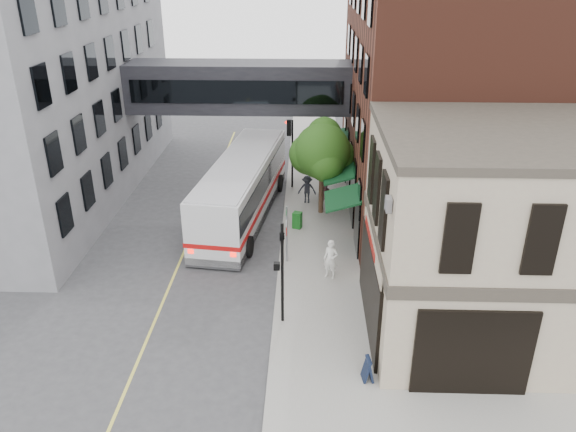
# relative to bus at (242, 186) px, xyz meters

# --- Properties ---
(ground) EXTENTS (120.00, 120.00, 0.00)m
(ground) POSITION_rel_bus_xyz_m (2.37, -12.54, -1.94)
(ground) COLOR #38383A
(ground) RESTS_ON ground
(sidewalk_main) EXTENTS (4.00, 60.00, 0.15)m
(sidewalk_main) POSITION_rel_bus_xyz_m (4.37, 1.46, -1.86)
(sidewalk_main) COLOR gray
(sidewalk_main) RESTS_ON ground
(corner_building) EXTENTS (10.19, 8.12, 8.45)m
(corner_building) POSITION_rel_bus_xyz_m (11.34, -10.54, 2.27)
(corner_building) COLOR tan
(corner_building) RESTS_ON ground
(brick_building) EXTENTS (13.76, 18.00, 14.00)m
(brick_building) POSITION_rel_bus_xyz_m (12.35, 2.45, 5.05)
(brick_building) COLOR #4F2418
(brick_building) RESTS_ON ground
(opposite_building) EXTENTS (14.00, 24.00, 14.00)m
(opposite_building) POSITION_rel_bus_xyz_m (-14.63, 3.46, 5.06)
(opposite_building) COLOR slate
(opposite_building) RESTS_ON ground
(skyway_bridge) EXTENTS (14.00, 3.18, 3.00)m
(skyway_bridge) POSITION_rel_bus_xyz_m (-0.63, 5.46, 4.56)
(skyway_bridge) COLOR black
(skyway_bridge) RESTS_ON ground
(traffic_signal_near) EXTENTS (0.44, 0.22, 4.60)m
(traffic_signal_near) POSITION_rel_bus_xyz_m (2.74, -10.54, 1.04)
(traffic_signal_near) COLOR black
(traffic_signal_near) RESTS_ON sidewalk_main
(traffic_signal_far) EXTENTS (0.53, 0.28, 4.50)m
(traffic_signal_far) POSITION_rel_bus_xyz_m (2.63, 4.46, 1.40)
(traffic_signal_far) COLOR black
(traffic_signal_far) RESTS_ON sidewalk_main
(street_sign_pole) EXTENTS (0.08, 0.75, 3.00)m
(street_sign_pole) POSITION_rel_bus_xyz_m (2.76, -5.54, -0.01)
(street_sign_pole) COLOR gray
(street_sign_pole) RESTS_ON sidewalk_main
(street_tree) EXTENTS (3.80, 3.20, 5.60)m
(street_tree) POSITION_rel_bus_xyz_m (4.56, 0.67, 1.97)
(street_tree) COLOR #382619
(street_tree) RESTS_ON sidewalk_main
(lane_marking) EXTENTS (0.12, 40.00, 0.01)m
(lane_marking) POSITION_rel_bus_xyz_m (-2.63, -2.54, -1.93)
(lane_marking) COLOR #D8CC4C
(lane_marking) RESTS_ON ground
(bus) EXTENTS (4.48, 13.12, 3.46)m
(bus) POSITION_rel_bus_xyz_m (0.00, 0.00, 0.00)
(bus) COLOR silver
(bus) RESTS_ON ground
(pedestrian_a) EXTENTS (0.81, 0.67, 1.90)m
(pedestrian_a) POSITION_rel_bus_xyz_m (4.87, -6.97, -0.84)
(pedestrian_a) COLOR white
(pedestrian_a) RESTS_ON sidewalk_main
(pedestrian_b) EXTENTS (0.91, 0.75, 1.71)m
(pedestrian_b) POSITION_rel_bus_xyz_m (4.85, 0.93, -0.93)
(pedestrian_b) COLOR #CB8395
(pedestrian_b) RESTS_ON sidewalk_main
(pedestrian_c) EXTENTS (1.16, 0.71, 1.74)m
(pedestrian_c) POSITION_rel_bus_xyz_m (3.75, 1.88, -0.92)
(pedestrian_c) COLOR #212329
(pedestrian_c) RESTS_ON sidewalk_main
(newspaper_box) EXTENTS (0.58, 0.55, 0.93)m
(newspaper_box) POSITION_rel_bus_xyz_m (3.21, -1.70, -1.32)
(newspaper_box) COLOR #16621B
(newspaper_box) RESTS_ON sidewalk_main
(sandwich_board) EXTENTS (0.40, 0.56, 0.93)m
(sandwich_board) POSITION_rel_bus_xyz_m (5.97, -14.04, -1.33)
(sandwich_board) COLOR black
(sandwich_board) RESTS_ON sidewalk_main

